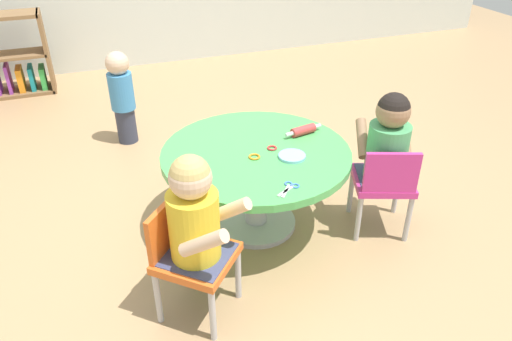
{
  "coord_description": "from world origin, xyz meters",
  "views": [
    {
      "loc": [
        -0.76,
        -2.05,
        1.68
      ],
      "look_at": [
        0.0,
        0.0,
        0.35
      ],
      "focal_mm": 34.14,
      "sensor_mm": 36.0,
      "label": 1
    }
  ],
  "objects_px": {
    "child_chair_right": "(384,182)",
    "craft_scissors": "(289,188)",
    "child_chair_left": "(189,254)",
    "rolling_pin": "(303,130)",
    "seated_child_left": "(194,213)",
    "craft_table": "(256,167)",
    "seated_child_right": "(388,141)",
    "toddler_standing": "(122,95)"
  },
  "relations": [
    {
      "from": "craft_scissors",
      "to": "seated_child_left",
      "type": "bearing_deg",
      "value": -165.43
    },
    {
      "from": "craft_table",
      "to": "rolling_pin",
      "type": "height_order",
      "value": "rolling_pin"
    },
    {
      "from": "toddler_standing",
      "to": "craft_scissors",
      "type": "bearing_deg",
      "value": -71.45
    },
    {
      "from": "rolling_pin",
      "to": "craft_scissors",
      "type": "bearing_deg",
      "value": -121.59
    },
    {
      "from": "craft_table",
      "to": "child_chair_left",
      "type": "xyz_separation_m",
      "value": [
        -0.48,
        -0.47,
        -0.07
      ]
    },
    {
      "from": "craft_table",
      "to": "seated_child_right",
      "type": "bearing_deg",
      "value": -20.57
    },
    {
      "from": "child_chair_left",
      "to": "seated_child_right",
      "type": "xyz_separation_m",
      "value": [
        1.1,
        0.24,
        0.23
      ]
    },
    {
      "from": "craft_table",
      "to": "seated_child_left",
      "type": "distance_m",
      "value": 0.69
    },
    {
      "from": "craft_scissors",
      "to": "seated_child_right",
      "type": "bearing_deg",
      "value": 13.28
    },
    {
      "from": "child_chair_right",
      "to": "craft_scissors",
      "type": "height_order",
      "value": "child_chair_right"
    },
    {
      "from": "craft_table",
      "to": "child_chair_right",
      "type": "xyz_separation_m",
      "value": [
        0.61,
        -0.27,
        -0.07
      ]
    },
    {
      "from": "seated_child_right",
      "to": "toddler_standing",
      "type": "relative_size",
      "value": 0.76
    },
    {
      "from": "toddler_standing",
      "to": "rolling_pin",
      "type": "relative_size",
      "value": 2.92
    },
    {
      "from": "seated_child_left",
      "to": "rolling_pin",
      "type": "xyz_separation_m",
      "value": [
        0.75,
        0.59,
        -0.04
      ]
    },
    {
      "from": "child_chair_left",
      "to": "rolling_pin",
      "type": "distance_m",
      "value": 0.98
    },
    {
      "from": "child_chair_left",
      "to": "craft_scissors",
      "type": "bearing_deg",
      "value": 10.78
    },
    {
      "from": "child_chair_right",
      "to": "rolling_pin",
      "type": "height_order",
      "value": "child_chair_right"
    },
    {
      "from": "seated_child_left",
      "to": "seated_child_right",
      "type": "bearing_deg",
      "value": 13.84
    },
    {
      "from": "craft_table",
      "to": "child_chair_left",
      "type": "relative_size",
      "value": 1.83
    },
    {
      "from": "seated_child_left",
      "to": "rolling_pin",
      "type": "distance_m",
      "value": 0.95
    },
    {
      "from": "toddler_standing",
      "to": "rolling_pin",
      "type": "bearing_deg",
      "value": -54.69
    },
    {
      "from": "child_chair_left",
      "to": "seated_child_left",
      "type": "relative_size",
      "value": 1.05
    },
    {
      "from": "craft_scissors",
      "to": "child_chair_left",
      "type": "bearing_deg",
      "value": -169.22
    },
    {
      "from": "seated_child_right",
      "to": "craft_table",
      "type": "bearing_deg",
      "value": 159.43
    },
    {
      "from": "toddler_standing",
      "to": "craft_scissors",
      "type": "relative_size",
      "value": 4.92
    },
    {
      "from": "craft_table",
      "to": "rolling_pin",
      "type": "distance_m",
      "value": 0.34
    },
    {
      "from": "seated_child_right",
      "to": "rolling_pin",
      "type": "distance_m",
      "value": 0.46
    },
    {
      "from": "craft_scissors",
      "to": "craft_table",
      "type": "bearing_deg",
      "value": 93.08
    },
    {
      "from": "child_chair_left",
      "to": "child_chair_right",
      "type": "height_order",
      "value": "same"
    },
    {
      "from": "child_chair_right",
      "to": "seated_child_right",
      "type": "bearing_deg",
      "value": 68.99
    },
    {
      "from": "child_chair_left",
      "to": "seated_child_left",
      "type": "height_order",
      "value": "seated_child_left"
    },
    {
      "from": "craft_scissors",
      "to": "toddler_standing",
      "type": "bearing_deg",
      "value": 108.55
    },
    {
      "from": "child_chair_right",
      "to": "rolling_pin",
      "type": "relative_size",
      "value": 2.33
    },
    {
      "from": "child_chair_left",
      "to": "craft_table",
      "type": "bearing_deg",
      "value": 44.84
    },
    {
      "from": "craft_table",
      "to": "seated_child_right",
      "type": "height_order",
      "value": "seated_child_right"
    },
    {
      "from": "child_chair_left",
      "to": "seated_child_right",
      "type": "bearing_deg",
      "value": 12.16
    },
    {
      "from": "craft_table",
      "to": "craft_scissors",
      "type": "distance_m",
      "value": 0.39
    },
    {
      "from": "seated_child_right",
      "to": "toddler_standing",
      "type": "bearing_deg",
      "value": 127.59
    },
    {
      "from": "child_chair_right",
      "to": "craft_scissors",
      "type": "distance_m",
      "value": 0.62
    },
    {
      "from": "child_chair_left",
      "to": "child_chair_right",
      "type": "bearing_deg",
      "value": 10.43
    },
    {
      "from": "child_chair_right",
      "to": "seated_child_right",
      "type": "xyz_separation_m",
      "value": [
        0.01,
        0.04,
        0.23
      ]
    },
    {
      "from": "child_chair_right",
      "to": "seated_child_left",
      "type": "bearing_deg",
      "value": -167.89
    }
  ]
}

